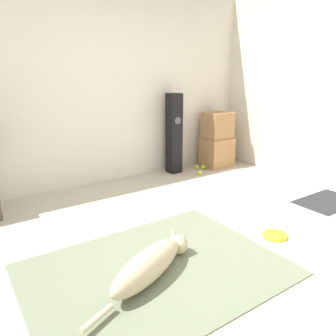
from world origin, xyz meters
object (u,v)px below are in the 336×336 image
object	(u,v)px
cardboard_box_lower	(217,152)
tennis_ball_loose_on_carpet	(204,167)
floor_speaker	(174,134)
frisbee	(275,235)
cardboard_box_upper	(217,125)
tennis_ball_near_speaker	(200,173)
tennis_ball_by_boxes	(197,167)
dog	(151,264)

from	to	relation	value
cardboard_box_lower	tennis_ball_loose_on_carpet	bearing A→B (deg)	-176.04
floor_speaker	frisbee	bearing A→B (deg)	-100.23
cardboard_box_upper	floor_speaker	bearing A→B (deg)	171.81
tennis_ball_near_speaker	tennis_ball_loose_on_carpet	xyz separation A→B (m)	(0.24, 0.20, 0.00)
cardboard_box_upper	tennis_ball_by_boxes	xyz separation A→B (m)	(-0.36, 0.02, -0.61)
floor_speaker	tennis_ball_loose_on_carpet	distance (m)	0.73
frisbee	tennis_ball_near_speaker	size ratio (longest dim) A/B	3.37
frisbee	cardboard_box_upper	world-z (taller)	cardboard_box_upper
cardboard_box_lower	floor_speaker	world-z (taller)	floor_speaker
tennis_ball_by_boxes	cardboard_box_lower	bearing A→B (deg)	-5.44
tennis_ball_by_boxes	tennis_ball_loose_on_carpet	xyz separation A→B (m)	(0.08, -0.05, 0.00)
dog	tennis_ball_loose_on_carpet	world-z (taller)	dog
dog	cardboard_box_lower	distance (m)	3.07
dog	frisbee	distance (m)	1.27
cardboard_box_lower	tennis_ball_near_speaker	size ratio (longest dim) A/B	6.81
floor_speaker	cardboard_box_upper	bearing A→B (deg)	-8.19
frisbee	tennis_ball_by_boxes	bearing A→B (deg)	69.66
dog	cardboard_box_lower	world-z (taller)	cardboard_box_lower
tennis_ball_loose_on_carpet	cardboard_box_lower	bearing A→B (deg)	3.96
tennis_ball_by_boxes	tennis_ball_loose_on_carpet	size ratio (longest dim) A/B	1.00
cardboard_box_upper	dog	bearing A→B (deg)	-140.86
cardboard_box_upper	tennis_ball_by_boxes	world-z (taller)	cardboard_box_upper
tennis_ball_near_speaker	tennis_ball_loose_on_carpet	world-z (taller)	same
floor_speaker	cardboard_box_lower	bearing A→B (deg)	-9.20
frisbee	tennis_ball_loose_on_carpet	size ratio (longest dim) A/B	3.37
tennis_ball_by_boxes	tennis_ball_near_speaker	bearing A→B (deg)	-121.34
dog	frisbee	size ratio (longest dim) A/B	4.78
cardboard_box_lower	tennis_ball_loose_on_carpet	distance (m)	0.34
tennis_ball_near_speaker	tennis_ball_loose_on_carpet	size ratio (longest dim) A/B	1.00
tennis_ball_by_boxes	dog	bearing A→B (deg)	-135.85
tennis_ball_by_boxes	cardboard_box_upper	bearing A→B (deg)	-3.38
frisbee	floor_speaker	world-z (taller)	floor_speaker
tennis_ball_by_boxes	tennis_ball_loose_on_carpet	distance (m)	0.10
tennis_ball_by_boxes	floor_speaker	bearing A→B (deg)	167.27
floor_speaker	dog	bearing A→B (deg)	-128.79
dog	tennis_ball_loose_on_carpet	size ratio (longest dim) A/B	16.11
cardboard_box_lower	tennis_ball_by_boxes	xyz separation A→B (m)	(-0.36, 0.03, -0.19)
frisbee	tennis_ball_loose_on_carpet	world-z (taller)	tennis_ball_loose_on_carpet
frisbee	cardboard_box_lower	world-z (taller)	cardboard_box_lower
frisbee	cardboard_box_lower	size ratio (longest dim) A/B	0.50
cardboard_box_upper	tennis_ball_near_speaker	xyz separation A→B (m)	(-0.52, -0.23, -0.61)
dog	tennis_ball_near_speaker	bearing A→B (deg)	42.49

